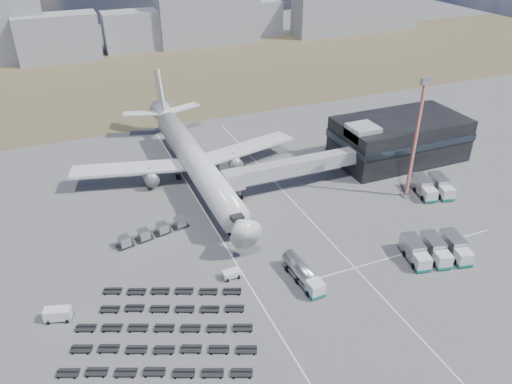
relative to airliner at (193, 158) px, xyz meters
name	(u,v)px	position (x,y,z in m)	size (l,w,h in m)	color
ground	(249,263)	(0.00, -32.38, -5.29)	(420.00, 420.00, 0.00)	#565659
grass_strip	(130,81)	(0.00, 77.62, -5.29)	(420.00, 90.00, 0.01)	brown
lane_markings	(293,241)	(9.77, -29.38, -5.29)	(47.12, 110.00, 0.01)	silver
terminal	(399,138)	(47.77, -8.41, -0.04)	(30.40, 16.40, 11.00)	black
jet_bridge	(283,169)	(15.90, -11.95, -0.24)	(30.30, 3.80, 7.05)	#939399
airliner	(193,158)	(0.00, 0.00, 0.00)	(51.59, 64.53, 17.62)	silver
skyline	(117,28)	(3.15, 117.74, 4.61)	(304.03, 24.00, 25.71)	gray
fuel_tanker	(303,274)	(6.32, -40.06, -3.70)	(3.01, 9.96, 3.18)	silver
pushback_tug	(231,274)	(-4.00, -34.71, -4.63)	(2.85, 1.60, 1.33)	silver
utility_van	(58,314)	(-30.70, -33.95, -4.26)	(3.77, 1.71, 2.06)	silver
catering_truck	(226,162)	(8.50, 2.85, -3.82)	(4.92, 6.76, 2.87)	silver
service_trucks_near	(436,250)	(30.17, -43.19, -3.62)	(11.55, 9.69, 3.07)	silver
service_trucks_far	(432,187)	(44.30, -25.37, -3.59)	(8.12, 9.07, 3.13)	silver
uld_row	(153,232)	(-13.19, -18.38, -4.13)	(14.03, 4.74, 1.93)	black
baggage_dollies	(164,329)	(-16.97, -42.10, -4.95)	(29.13, 25.25, 0.68)	black
floodlight_mast	(415,140)	(38.83, -24.01, 7.35)	(2.41, 1.95, 25.23)	red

